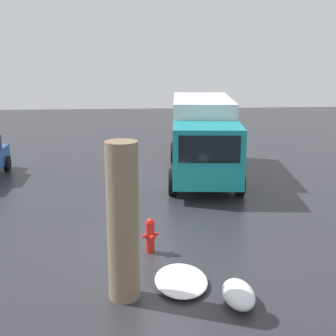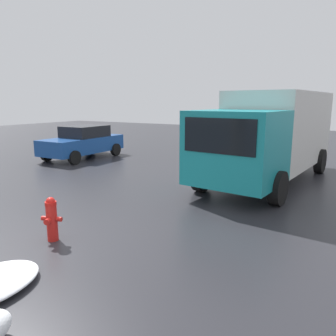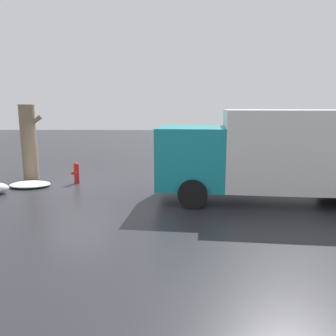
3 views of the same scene
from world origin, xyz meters
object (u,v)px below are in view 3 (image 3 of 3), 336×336
fire_hydrant (76,173)px  parked_car (230,146)px  tree_trunk (29,143)px  delivery_truck (277,152)px

fire_hydrant → parked_car: size_ratio=0.21×
tree_trunk → parked_car: 10.97m
fire_hydrant → parked_car: (7.21, 6.36, 0.33)m
tree_trunk → parked_car: (9.29, 5.77, -0.81)m
tree_trunk → parked_car: size_ratio=0.76×
tree_trunk → delivery_truck: 9.76m
delivery_truck → parked_car: bearing=5.6°
fire_hydrant → delivery_truck: (7.23, -2.34, 1.16)m
fire_hydrant → delivery_truck: 7.68m
delivery_truck → tree_trunk: bearing=78.1°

